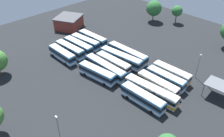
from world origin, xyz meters
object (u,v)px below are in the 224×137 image
(bus_row1_slot3, at_px, (105,68))
(tree_west_edge, at_px, (154,8))
(bus_row1_slot2, at_px, (113,63))
(bus_row2_slot0, at_px, (93,39))
(bus_row0_slot0, at_px, (171,73))
(bus_row1_slot4, at_px, (97,73))
(bus_row2_slot2, at_px, (78,46))
(tree_north_edge, at_px, (177,11))
(maintenance_shelter, at_px, (223,86))
(bus_row2_slot1, at_px, (85,42))
(bus_row0_slot4, at_px, (142,98))
(bus_row2_slot4, at_px, (62,55))
(bus_row2_slot3, at_px, (70,50))
(bus_row1_slot1, at_px, (121,58))
(bus_row1_slot0, at_px, (128,54))
(bus_row0_slot2, at_px, (158,85))
(lamp_post_mid_lot, at_px, (198,65))
(depot_building, at_px, (69,22))
(lamp_post_near_entrance, at_px, (59,132))
(bus_row0_slot1, at_px, (165,79))
(bus_row0_slot3, at_px, (151,91))

(bus_row1_slot3, height_order, tree_west_edge, tree_west_edge)
(bus_row1_slot2, distance_m, bus_row2_slot0, 17.63)
(bus_row0_slot0, distance_m, bus_row1_slot3, 19.19)
(bus_row1_slot4, xyz_separation_m, bus_row2_slot2, (16.52, -5.80, 0.00))
(bus_row1_slot3, height_order, tree_north_edge, tree_north_edge)
(bus_row0_slot0, xyz_separation_m, maintenance_shelter, (-13.59, -2.17, 1.91))
(bus_row1_slot3, height_order, bus_row2_slot1, same)
(bus_row1_slot2, relative_size, bus_row2_slot1, 1.02)
(bus_row1_slot4, bearing_deg, bus_row1_slot3, -85.36)
(bus_row0_slot4, xyz_separation_m, tree_west_edge, (30.41, -43.50, 3.88))
(bus_row2_slot2, bearing_deg, bus_row2_slot4, 96.91)
(bus_row1_slot3, height_order, bus_row2_slot3, same)
(bus_row0_slot0, height_order, tree_north_edge, tree_north_edge)
(bus_row1_slot1, distance_m, bus_row2_slot3, 17.77)
(bus_row0_slot0, xyz_separation_m, bus_row1_slot0, (16.05, 1.16, 0.00))
(bus_row0_slot2, relative_size, bus_row1_slot0, 0.80)
(bus_row1_slot3, relative_size, bus_row2_slot1, 1.24)
(lamp_post_mid_lot, xyz_separation_m, tree_north_edge, (26.10, -29.21, 0.95))
(bus_row1_slot3, distance_m, lamp_post_mid_lot, 26.58)
(bus_row1_slot4, bearing_deg, depot_building, -22.91)
(bus_row1_slot2, xyz_separation_m, bus_row2_slot3, (15.89, 4.71, -0.00))
(bus_row0_slot4, xyz_separation_m, bus_row1_slot4, (15.80, 1.30, -0.00))
(lamp_post_near_entrance, bearing_deg, bus_row0_slot1, -93.55)
(bus_row0_slot2, relative_size, lamp_post_near_entrance, 1.26)
(bus_row1_slot3, bearing_deg, bus_row1_slot0, -84.75)
(bus_row0_slot3, height_order, bus_row1_slot3, same)
(bus_row2_slot0, relative_size, bus_row2_slot4, 1.09)
(bus_row1_slot4, distance_m, bus_row2_slot3, 16.62)
(bus_row0_slot2, bearing_deg, bus_row1_slot3, 17.29)
(bus_row1_slot0, bearing_deg, maintenance_shelter, -173.59)
(bus_row2_slot1, height_order, lamp_post_mid_lot, lamp_post_mid_lot)
(bus_row0_slot4, relative_size, bus_row1_slot0, 0.82)
(bus_row0_slot3, relative_size, bus_row2_slot3, 1.25)
(lamp_post_mid_lot, distance_m, tree_west_edge, 41.54)
(bus_row2_slot1, bearing_deg, bus_row0_slot0, -168.95)
(bus_row1_slot4, distance_m, bus_row2_slot4, 15.71)
(depot_building, xyz_separation_m, lamp_post_mid_lot, (-53.56, -6.69, 1.82))
(bus_row1_slot1, xyz_separation_m, bus_row2_slot3, (15.63, 8.47, -0.00))
(depot_building, bearing_deg, bus_row2_slot2, 153.90)
(bus_row1_slot2, xyz_separation_m, bus_row2_slot1, (16.37, -2.25, -0.00))
(bus_row0_slot1, height_order, bus_row2_slot3, same)
(bus_row1_slot1, bearing_deg, bus_row2_slot2, 17.31)
(bus_row1_slot2, xyz_separation_m, bus_row2_slot4, (15.08, 8.28, -0.00))
(bus_row0_slot1, bearing_deg, bus_row1_slot0, -7.89)
(bus_row0_slot0, xyz_separation_m, bus_row1_slot4, (14.78, 15.37, 0.00))
(lamp_post_mid_lot, bearing_deg, bus_row0_slot4, 79.48)
(tree_west_edge, bearing_deg, bus_row0_slot1, 132.19)
(bus_row2_slot4, bearing_deg, bus_row1_slot3, -162.58)
(maintenance_shelter, bearing_deg, bus_row0_slot2, 35.07)
(bus_row0_slot0, distance_m, bus_row1_slot2, 17.53)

